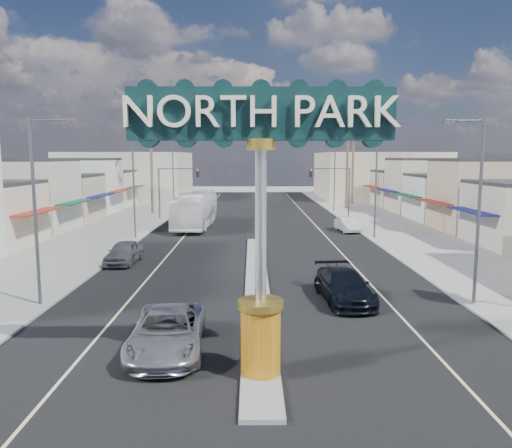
{
  "coord_description": "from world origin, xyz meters",
  "views": [
    {
      "loc": [
        -0.28,
        -13.63,
        7.2
      ],
      "look_at": [
        -0.09,
        9.76,
        4.06
      ],
      "focal_mm": 35.0,
      "sensor_mm": 36.0,
      "label": 1
    }
  ],
  "objects_px": {
    "palm_right_mid": "(348,132)",
    "car_parked_right": "(347,225)",
    "streetlight_r_near": "(476,202)",
    "car_parked_left": "(124,252)",
    "streetlight_r_far": "(333,174)",
    "traffic_signal_right": "(334,183)",
    "suv_right": "(344,286)",
    "traffic_signal_left": "(175,183)",
    "city_bus": "(196,210)",
    "gateway_sign": "(261,198)",
    "suv_left": "(167,332)",
    "streetlight_r_mid": "(374,182)",
    "streetlight_l_near": "(38,203)",
    "streetlight_l_mid": "(135,182)",
    "palm_left_far": "(150,123)",
    "palm_right_far": "(354,122)",
    "streetlight_l_far": "(174,174)"
  },
  "relations": [
    {
      "from": "palm_right_mid",
      "to": "car_parked_right",
      "type": "distance_m",
      "value": 24.17
    },
    {
      "from": "streetlight_r_near",
      "to": "car_parked_left",
      "type": "xyz_separation_m",
      "value": [
        -19.43,
        9.83,
        -4.29
      ]
    },
    {
      "from": "streetlight_r_near",
      "to": "palm_right_mid",
      "type": "relative_size",
      "value": 0.74
    },
    {
      "from": "streetlight_r_far",
      "to": "car_parked_left",
      "type": "xyz_separation_m",
      "value": [
        -19.43,
        -32.17,
        -4.29
      ]
    },
    {
      "from": "traffic_signal_right",
      "to": "suv_right",
      "type": "bearing_deg",
      "value": -98.28
    },
    {
      "from": "traffic_signal_left",
      "to": "city_bus",
      "type": "bearing_deg",
      "value": -63.73
    },
    {
      "from": "car_parked_left",
      "to": "gateway_sign",
      "type": "bearing_deg",
      "value": -60.53
    },
    {
      "from": "gateway_sign",
      "to": "suv_left",
      "type": "xyz_separation_m",
      "value": [
        -3.43,
        2.19,
        -5.14
      ]
    },
    {
      "from": "city_bus",
      "to": "streetlight_r_mid",
      "type": "bearing_deg",
      "value": -22.64
    },
    {
      "from": "traffic_signal_right",
      "to": "city_bus",
      "type": "distance_m",
      "value": 16.7
    },
    {
      "from": "streetlight_l_near",
      "to": "streetlight_r_mid",
      "type": "bearing_deg",
      "value": 43.79
    },
    {
      "from": "streetlight_l_mid",
      "to": "streetlight_r_far",
      "type": "relative_size",
      "value": 1.0
    },
    {
      "from": "traffic_signal_left",
      "to": "streetlight_r_far",
      "type": "distance_m",
      "value": 21.2
    },
    {
      "from": "streetlight_l_mid",
      "to": "palm_left_far",
      "type": "distance_m",
      "value": 21.16
    },
    {
      "from": "gateway_sign",
      "to": "streetlight_r_near",
      "type": "height_order",
      "value": "gateway_sign"
    },
    {
      "from": "streetlight_l_mid",
      "to": "suv_left",
      "type": "xyz_separation_m",
      "value": [
        7.01,
        -25.83,
        -4.28
      ]
    },
    {
      "from": "traffic_signal_left",
      "to": "suv_right",
      "type": "relative_size",
      "value": 1.1
    },
    {
      "from": "palm_right_far",
      "to": "suv_left",
      "type": "distance_m",
      "value": 61.79
    },
    {
      "from": "traffic_signal_right",
      "to": "car_parked_left",
      "type": "relative_size",
      "value": 1.32
    },
    {
      "from": "palm_right_far",
      "to": "suv_right",
      "type": "relative_size",
      "value": 2.57
    },
    {
      "from": "streetlight_r_far",
      "to": "palm_right_mid",
      "type": "relative_size",
      "value": 0.74
    },
    {
      "from": "traffic_signal_left",
      "to": "streetlight_l_far",
      "type": "xyz_separation_m",
      "value": [
        -1.25,
        8.01,
        0.79
      ]
    },
    {
      "from": "palm_left_far",
      "to": "suv_right",
      "type": "distance_m",
      "value": 44.31
    },
    {
      "from": "streetlight_l_mid",
      "to": "streetlight_r_near",
      "type": "relative_size",
      "value": 1.0
    },
    {
      "from": "streetlight_r_near",
      "to": "streetlight_r_far",
      "type": "relative_size",
      "value": 1.0
    },
    {
      "from": "palm_left_far",
      "to": "suv_left",
      "type": "height_order",
      "value": "palm_left_far"
    },
    {
      "from": "streetlight_r_mid",
      "to": "suv_right",
      "type": "bearing_deg",
      "value": -107.5
    },
    {
      "from": "gateway_sign",
      "to": "car_parked_right",
      "type": "distance_m",
      "value": 33.98
    },
    {
      "from": "palm_left_far",
      "to": "car_parked_left",
      "type": "relative_size",
      "value": 2.88
    },
    {
      "from": "gateway_sign",
      "to": "streetlight_l_near",
      "type": "height_order",
      "value": "gateway_sign"
    },
    {
      "from": "suv_right",
      "to": "car_parked_right",
      "type": "bearing_deg",
      "value": 74.14
    },
    {
      "from": "traffic_signal_left",
      "to": "car_parked_right",
      "type": "xyz_separation_m",
      "value": [
        18.18,
        -9.67,
        -3.58
      ]
    },
    {
      "from": "streetlight_l_far",
      "to": "suv_right",
      "type": "bearing_deg",
      "value": -70.35
    },
    {
      "from": "palm_left_far",
      "to": "streetlight_r_near",
      "type": "bearing_deg",
      "value": -59.64
    },
    {
      "from": "palm_right_far",
      "to": "streetlight_r_far",
      "type": "bearing_deg",
      "value": -114.55
    },
    {
      "from": "streetlight_l_mid",
      "to": "palm_right_far",
      "type": "distance_m",
      "value": 41.53
    },
    {
      "from": "streetlight_l_far",
      "to": "streetlight_r_far",
      "type": "height_order",
      "value": "same"
    },
    {
      "from": "streetlight_r_near",
      "to": "car_parked_left",
      "type": "bearing_deg",
      "value": 153.18
    },
    {
      "from": "traffic_signal_right",
      "to": "car_parked_right",
      "type": "distance_m",
      "value": 10.31
    },
    {
      "from": "streetlight_l_mid",
      "to": "car_parked_right",
      "type": "bearing_deg",
      "value": 12.55
    },
    {
      "from": "streetlight_l_near",
      "to": "car_parked_left",
      "type": "height_order",
      "value": "streetlight_l_near"
    },
    {
      "from": "streetlight_r_mid",
      "to": "streetlight_r_far",
      "type": "distance_m",
      "value": 22.0
    },
    {
      "from": "streetlight_r_near",
      "to": "car_parked_left",
      "type": "height_order",
      "value": "streetlight_r_near"
    },
    {
      "from": "streetlight_r_near",
      "to": "gateway_sign",
      "type": "bearing_deg",
      "value": -142.45
    },
    {
      "from": "streetlight_l_near",
      "to": "suv_right",
      "type": "xyz_separation_m",
      "value": [
        14.77,
        0.65,
        -4.27
      ]
    },
    {
      "from": "streetlight_r_mid",
      "to": "car_parked_left",
      "type": "bearing_deg",
      "value": -152.37
    },
    {
      "from": "streetlight_l_near",
      "to": "city_bus",
      "type": "bearing_deg",
      "value": 81.1
    },
    {
      "from": "traffic_signal_left",
      "to": "suv_right",
      "type": "bearing_deg",
      "value": -67.93
    },
    {
      "from": "streetlight_l_mid",
      "to": "car_parked_left",
      "type": "relative_size",
      "value": 1.98
    },
    {
      "from": "streetlight_r_mid",
      "to": "car_parked_left",
      "type": "height_order",
      "value": "streetlight_r_mid"
    }
  ]
}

